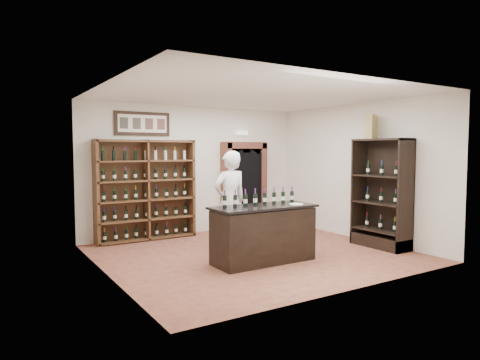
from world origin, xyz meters
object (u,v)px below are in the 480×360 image
object	(u,v)px
wine_shelf	(146,190)
side_cabinet	(382,210)
shopkeeper	(230,201)
counter_bottle_0	(225,202)
tasting_counter	(264,234)
wine_crate	(371,127)

from	to	relation	value
wine_shelf	side_cabinet	size ratio (longest dim) A/B	1.00
shopkeeper	wine_shelf	bearing A→B (deg)	-62.60
counter_bottle_0	shopkeeper	bearing A→B (deg)	55.15
tasting_counter	counter_bottle_0	bearing A→B (deg)	171.15
wine_shelf	side_cabinet	world-z (taller)	same
tasting_counter	side_cabinet	bearing A→B (deg)	-6.28
shopkeeper	wine_crate	bearing A→B (deg)	155.32
counter_bottle_0	side_cabinet	distance (m)	3.49
tasting_counter	shopkeeper	distance (m)	1.20
wine_shelf	counter_bottle_0	world-z (taller)	wine_shelf
wine_shelf	tasting_counter	xyz separation A→B (m)	(1.10, -2.93, -0.61)
counter_bottle_0	wine_crate	xyz separation A→B (m)	(3.42, -0.11, 1.34)
shopkeeper	wine_crate	size ratio (longest dim) A/B	3.92
counter_bottle_0	side_cabinet	xyz separation A→B (m)	(3.44, -0.41, -0.35)
side_cabinet	shopkeeper	bearing A→B (deg)	153.11
side_cabinet	shopkeeper	xyz separation A→B (m)	(-2.76, 1.40, 0.22)
side_cabinet	wine_crate	world-z (taller)	wine_crate
wine_shelf	tasting_counter	size ratio (longest dim) A/B	1.17
tasting_counter	wine_crate	distance (m)	3.33
wine_crate	side_cabinet	bearing A→B (deg)	-107.96
wine_crate	wine_shelf	bearing A→B (deg)	119.73
side_cabinet	shopkeeper	distance (m)	3.10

